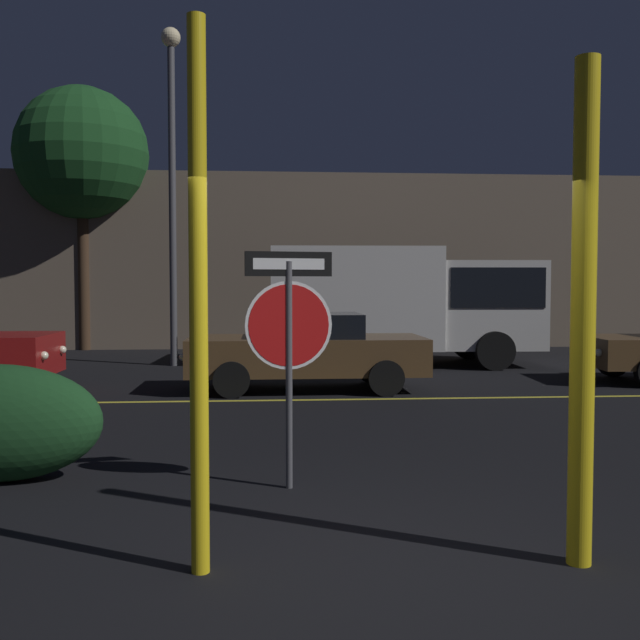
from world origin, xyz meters
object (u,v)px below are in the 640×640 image
object	(u,v)px
yellow_pole_right	(583,314)
delivery_truck	(408,300)
street_lamp	(172,156)
passing_car_2	(308,351)
yellow_pole_left	(198,299)
tree_1	(82,154)
stop_sign	(289,325)

from	to	relation	value
yellow_pole_right	delivery_truck	xyz separation A→B (m)	(1.20, 11.71, -0.15)
street_lamp	yellow_pole_right	bearing A→B (deg)	-70.70
passing_car_2	delivery_truck	distance (m)	4.61
yellow_pole_left	passing_car_2	bearing A→B (deg)	81.78
yellow_pole_right	tree_1	bearing A→B (deg)	114.06
yellow_pole_left	passing_car_2	xyz separation A→B (m)	(1.14, 7.88, -1.06)
yellow_pole_left	delivery_truck	size ratio (longest dim) A/B	0.57
yellow_pole_right	delivery_truck	bearing A→B (deg)	84.16
street_lamp	passing_car_2	bearing A→B (deg)	-54.30
passing_car_2	delivery_truck	bearing A→B (deg)	-33.92
stop_sign	yellow_pole_right	bearing A→B (deg)	-55.95
yellow_pole_left	delivery_truck	world-z (taller)	yellow_pole_left
passing_car_2	tree_1	xyz separation A→B (m)	(-5.85, 8.15, 4.79)
street_lamp	stop_sign	bearing A→B (deg)	-76.97
yellow_pole_left	delivery_truck	bearing A→B (deg)	72.54
passing_car_2	stop_sign	bearing A→B (deg)	175.01
yellow_pole_left	tree_1	xyz separation A→B (m)	(-4.71, 16.03, 3.73)
passing_car_2	tree_1	bearing A→B (deg)	35.54
yellow_pole_left	tree_1	size ratio (longest dim) A/B	0.48
street_lamp	tree_1	size ratio (longest dim) A/B	1.03
delivery_truck	street_lamp	size ratio (longest dim) A/B	0.81
stop_sign	street_lamp	xyz separation A→B (m)	(-2.30, 9.96, 3.26)
tree_1	yellow_pole_right	bearing A→B (deg)	-65.94
delivery_truck	street_lamp	xyz separation A→B (m)	(-5.35, 0.15, 3.24)
yellow_pole_left	passing_car_2	distance (m)	8.03
delivery_truck	street_lamp	world-z (taller)	street_lamp
street_lamp	yellow_pole_left	bearing A→B (deg)	-81.90
tree_1	stop_sign	bearing A→B (deg)	-69.39
stop_sign	yellow_pole_left	size ratio (longest dim) A/B	0.61
yellow_pole_left	yellow_pole_right	xyz separation A→B (m)	(2.47, -0.05, -0.11)
stop_sign	yellow_pole_left	xyz separation A→B (m)	(-0.62, -1.85, 0.27)
yellow_pole_right	delivery_truck	world-z (taller)	yellow_pole_right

